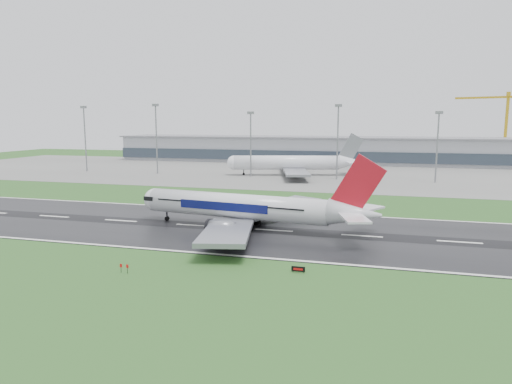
% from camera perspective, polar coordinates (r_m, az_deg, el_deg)
% --- Properties ---
extents(ground, '(520.00, 520.00, 0.00)m').
position_cam_1_polar(ground, '(113.17, -7.73, -4.14)').
color(ground, '#224D1C').
rests_on(ground, ground).
extents(runway, '(400.00, 45.00, 0.10)m').
position_cam_1_polar(runway, '(113.16, -7.73, -4.12)').
color(runway, black).
rests_on(runway, ground).
extents(apron, '(400.00, 130.00, 0.08)m').
position_cam_1_polar(apron, '(231.94, 4.38, 2.52)').
color(apron, slate).
rests_on(apron, ground).
extents(terminal, '(240.00, 36.00, 15.00)m').
position_cam_1_polar(terminal, '(290.27, 6.65, 5.21)').
color(terminal, '#8F929A').
rests_on(terminal, ground).
extents(main_airliner, '(66.39, 63.97, 17.52)m').
position_cam_1_polar(main_airliner, '(106.73, -0.55, -0.00)').
color(main_airliner, silver).
rests_on(main_airliner, runway).
extents(parked_airliner, '(77.74, 74.57, 18.92)m').
position_cam_1_polar(parked_airliner, '(216.12, 4.53, 4.59)').
color(parked_airliner, white).
rests_on(parked_airliner, apron).
extents(tower_crane, '(41.04, 15.97, 42.21)m').
position_cam_1_polar(tower_crane, '(309.54, 28.57, 6.95)').
color(tower_crane, gold).
rests_on(tower_crane, ground).
extents(runway_sign, '(2.31, 0.38, 1.04)m').
position_cam_1_polar(runway_sign, '(78.48, 5.26, -9.54)').
color(runway_sign, black).
rests_on(runway_sign, ground).
extents(floodmast_0, '(0.64, 0.64, 31.53)m').
position_cam_1_polar(floodmast_0, '(247.80, -20.41, 6.04)').
color(floodmast_0, gray).
rests_on(floodmast_0, ground).
extents(floodmast_1, '(0.64, 0.64, 32.18)m').
position_cam_1_polar(floodmast_1, '(227.13, -12.23, 6.28)').
color(floodmast_1, gray).
rests_on(floodmast_1, ground).
extents(floodmast_2, '(0.64, 0.64, 28.32)m').
position_cam_1_polar(floodmast_2, '(209.77, -0.66, 5.76)').
color(floodmast_2, gray).
rests_on(floodmast_2, ground).
extents(floodmast_3, '(0.64, 0.64, 31.22)m').
position_cam_1_polar(floodmast_3, '(202.53, 10.07, 5.93)').
color(floodmast_3, gray).
rests_on(floodmast_3, ground).
extents(floodmast_4, '(0.64, 0.64, 28.04)m').
position_cam_1_polar(floodmast_4, '(202.97, 21.53, 5.01)').
color(floodmast_4, gray).
rests_on(floodmast_4, ground).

